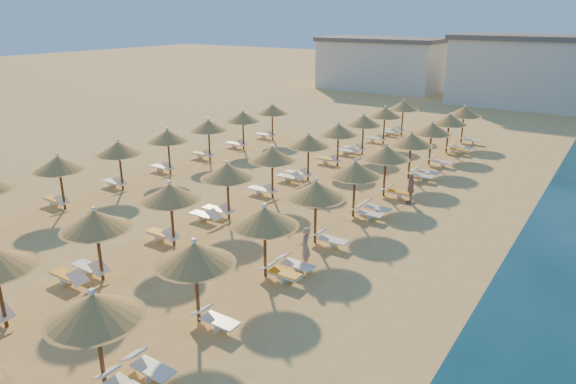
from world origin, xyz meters
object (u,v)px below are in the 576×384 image
Objects in this scene: parasol_row_west at (251,163)px; beachgoer_c at (411,189)px; parasol_row_east at (337,180)px; beachgoer_a at (305,247)px.

parasol_row_west is 8.38m from beachgoer_c.
beachgoer_a is (0.82, -3.96, -1.55)m from parasol_row_east.
parasol_row_east is 26.25× the size of beachgoer_a.
parasol_row_west reaches higher than beachgoer_a.
beachgoer_a is at bearing -31.97° from beachgoer_c.
parasol_row_east is at bearing 175.51° from beachgoer_a.
beachgoer_c is 9.05m from beachgoer_a.
beachgoer_a is at bearing -78.22° from parasol_row_east.
beachgoer_c is (6.51, 5.05, -1.56)m from parasol_row_west.
parasol_row_west is at bearing 180.00° from parasol_row_east.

